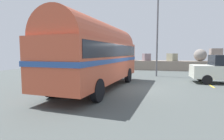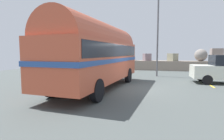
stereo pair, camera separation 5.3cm
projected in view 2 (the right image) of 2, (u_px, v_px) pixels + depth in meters
The scene contains 4 objects.
ground at pixel (136, 89), 10.21m from camera, with size 32.00×26.00×0.02m.
breakwater at pixel (152, 63), 21.39m from camera, with size 31.36×2.62×2.49m.
vintage_coach at pixel (98, 52), 10.06m from camera, with size 3.06×8.74×3.70m.
lamp_post at pixel (157, 29), 15.20m from camera, with size 0.87×0.58×7.19m.
Camera 2 is at (1.30, -10.06, 2.02)m, focal length 29.11 mm.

